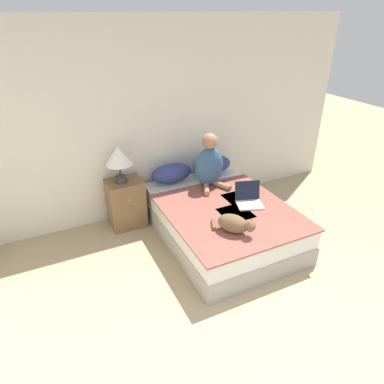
{
  "coord_description": "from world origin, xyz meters",
  "views": [
    {
      "loc": [
        -1.48,
        -0.82,
        2.58
      ],
      "look_at": [
        -0.06,
        2.11,
        0.84
      ],
      "focal_mm": 32.0,
      "sensor_mm": 36.0,
      "label": 1
    }
  ],
  "objects_px": {
    "bed": "(221,221)",
    "table_lamp": "(119,157)",
    "laptop_open": "(249,200)",
    "cat_tabby": "(234,224)",
    "nightstand": "(126,203)",
    "person_sitting": "(209,164)",
    "pillow_far": "(212,165)",
    "pillow_near": "(172,173)"
  },
  "relations": [
    {
      "from": "bed",
      "to": "person_sitting",
      "type": "height_order",
      "value": "person_sitting"
    },
    {
      "from": "person_sitting",
      "to": "table_lamp",
      "type": "distance_m",
      "value": 1.16
    },
    {
      "from": "bed",
      "to": "pillow_near",
      "type": "distance_m",
      "value": 0.95
    },
    {
      "from": "bed",
      "to": "nightstand",
      "type": "distance_m",
      "value": 1.26
    },
    {
      "from": "bed",
      "to": "pillow_far",
      "type": "xyz_separation_m",
      "value": [
        0.31,
        0.82,
        0.38
      ]
    },
    {
      "from": "person_sitting",
      "to": "nightstand",
      "type": "bearing_deg",
      "value": 165.01
    },
    {
      "from": "pillow_far",
      "to": "bed",
      "type": "bearing_deg",
      "value": -111.03
    },
    {
      "from": "pillow_near",
      "to": "laptop_open",
      "type": "relative_size",
      "value": 1.5
    },
    {
      "from": "bed",
      "to": "pillow_far",
      "type": "distance_m",
      "value": 0.95
    },
    {
      "from": "bed",
      "to": "table_lamp",
      "type": "relative_size",
      "value": 4.1
    },
    {
      "from": "cat_tabby",
      "to": "pillow_far",
      "type": "bearing_deg",
      "value": 124.41
    },
    {
      "from": "table_lamp",
      "to": "laptop_open",
      "type": "bearing_deg",
      "value": -35.58
    },
    {
      "from": "laptop_open",
      "to": "pillow_near",
      "type": "bearing_deg",
      "value": 140.86
    },
    {
      "from": "person_sitting",
      "to": "cat_tabby",
      "type": "distance_m",
      "value": 1.14
    },
    {
      "from": "cat_tabby",
      "to": "table_lamp",
      "type": "distance_m",
      "value": 1.65
    },
    {
      "from": "bed",
      "to": "laptop_open",
      "type": "bearing_deg",
      "value": -25.04
    },
    {
      "from": "pillow_near",
      "to": "pillow_far",
      "type": "distance_m",
      "value": 0.63
    },
    {
      "from": "laptop_open",
      "to": "nightstand",
      "type": "height_order",
      "value": "laptop_open"
    },
    {
      "from": "person_sitting",
      "to": "pillow_near",
      "type": "bearing_deg",
      "value": 143.2
    },
    {
      "from": "bed",
      "to": "table_lamp",
      "type": "xyz_separation_m",
      "value": [
        -1.01,
        0.8,
        0.75
      ]
    },
    {
      "from": "pillow_near",
      "to": "table_lamp",
      "type": "distance_m",
      "value": 0.79
    },
    {
      "from": "cat_tabby",
      "to": "table_lamp",
      "type": "relative_size",
      "value": 1.01
    },
    {
      "from": "pillow_far",
      "to": "table_lamp",
      "type": "distance_m",
      "value": 1.38
    },
    {
      "from": "pillow_near",
      "to": "cat_tabby",
      "type": "bearing_deg",
      "value": -84.58
    },
    {
      "from": "bed",
      "to": "cat_tabby",
      "type": "xyz_separation_m",
      "value": [
        -0.18,
        -0.57,
        0.35
      ]
    },
    {
      "from": "pillow_far",
      "to": "person_sitting",
      "type": "xyz_separation_m",
      "value": [
        -0.22,
        -0.31,
        0.17
      ]
    },
    {
      "from": "cat_tabby",
      "to": "table_lamp",
      "type": "height_order",
      "value": "table_lamp"
    },
    {
      "from": "cat_tabby",
      "to": "laptop_open",
      "type": "distance_m",
      "value": 0.65
    },
    {
      "from": "laptop_open",
      "to": "bed",
      "type": "bearing_deg",
      "value": 173.16
    },
    {
      "from": "bed",
      "to": "nightstand",
      "type": "xyz_separation_m",
      "value": [
        -0.98,
        0.8,
        0.08
      ]
    },
    {
      "from": "person_sitting",
      "to": "table_lamp",
      "type": "xyz_separation_m",
      "value": [
        -1.11,
        0.29,
        0.2
      ]
    },
    {
      "from": "pillow_near",
      "to": "person_sitting",
      "type": "distance_m",
      "value": 0.54
    },
    {
      "from": "table_lamp",
      "to": "person_sitting",
      "type": "bearing_deg",
      "value": -14.63
    },
    {
      "from": "person_sitting",
      "to": "nightstand",
      "type": "distance_m",
      "value": 1.21
    },
    {
      "from": "pillow_far",
      "to": "person_sitting",
      "type": "distance_m",
      "value": 0.41
    },
    {
      "from": "cat_tabby",
      "to": "nightstand",
      "type": "height_order",
      "value": "cat_tabby"
    },
    {
      "from": "pillow_near",
      "to": "table_lamp",
      "type": "xyz_separation_m",
      "value": [
        -0.7,
        -0.02,
        0.37
      ]
    },
    {
      "from": "pillow_near",
      "to": "table_lamp",
      "type": "relative_size",
      "value": 1.2
    },
    {
      "from": "nightstand",
      "to": "table_lamp",
      "type": "bearing_deg",
      "value": 177.36
    },
    {
      "from": "nightstand",
      "to": "table_lamp",
      "type": "xyz_separation_m",
      "value": [
        -0.03,
        0.0,
        0.66
      ]
    },
    {
      "from": "laptop_open",
      "to": "table_lamp",
      "type": "xyz_separation_m",
      "value": [
        -1.31,
        0.94,
        0.45
      ]
    },
    {
      "from": "bed",
      "to": "person_sitting",
      "type": "xyz_separation_m",
      "value": [
        0.1,
        0.51,
        0.55
      ]
    }
  ]
}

